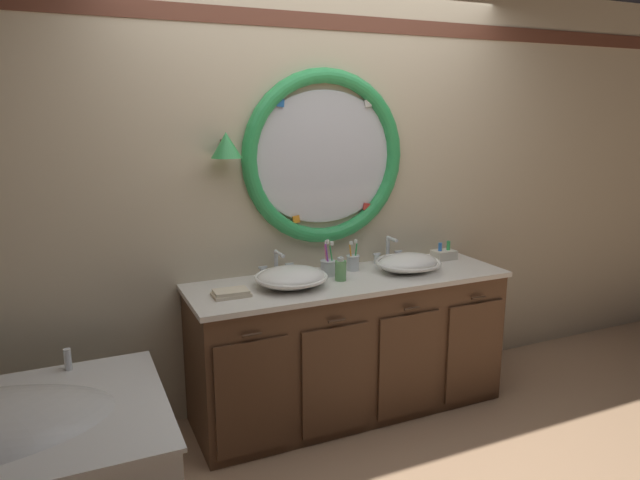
# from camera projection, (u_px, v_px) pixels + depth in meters

# --- Properties ---
(ground_plane) EXTENTS (14.00, 14.00, 0.00)m
(ground_plane) POSITION_uv_depth(u_px,v_px,m) (359.00, 431.00, 3.34)
(ground_plane) COLOR tan
(back_wall_assembly) EXTENTS (6.40, 0.26, 2.60)m
(back_wall_assembly) POSITION_uv_depth(u_px,v_px,m) (317.00, 192.00, 3.57)
(back_wall_assembly) COLOR beige
(back_wall_assembly) RESTS_ON ground_plane
(vanity_counter) EXTENTS (1.93, 0.62, 0.85)m
(vanity_counter) POSITION_uv_depth(u_px,v_px,m) (349.00, 344.00, 3.50)
(vanity_counter) COLOR brown
(vanity_counter) RESTS_ON ground_plane
(sink_basin_left) EXTENTS (0.41, 0.41, 0.11)m
(sink_basin_left) POSITION_uv_depth(u_px,v_px,m) (291.00, 277.00, 3.22)
(sink_basin_left) COLOR white
(sink_basin_left) RESTS_ON vanity_counter
(sink_basin_right) EXTENTS (0.40, 0.40, 0.11)m
(sink_basin_right) POSITION_uv_depth(u_px,v_px,m) (408.00, 263.00, 3.53)
(sink_basin_right) COLOR white
(sink_basin_right) RESTS_ON vanity_counter
(faucet_set_left) EXTENTS (0.22, 0.14, 0.16)m
(faucet_set_left) POSITION_uv_depth(u_px,v_px,m) (277.00, 266.00, 3.42)
(faucet_set_left) COLOR silver
(faucet_set_left) RESTS_ON vanity_counter
(faucet_set_right) EXTENTS (0.21, 0.13, 0.18)m
(faucet_set_right) POSITION_uv_depth(u_px,v_px,m) (388.00, 252.00, 3.74)
(faucet_set_right) COLOR silver
(faucet_set_right) RESTS_ON vanity_counter
(toothbrush_holder_left) EXTENTS (0.09, 0.09, 0.23)m
(toothbrush_holder_left) POSITION_uv_depth(u_px,v_px,m) (328.00, 267.00, 3.44)
(toothbrush_holder_left) COLOR silver
(toothbrush_holder_left) RESTS_ON vanity_counter
(toothbrush_holder_right) EXTENTS (0.08, 0.08, 0.19)m
(toothbrush_holder_right) POSITION_uv_depth(u_px,v_px,m) (353.00, 262.00, 3.56)
(toothbrush_holder_right) COLOR silver
(toothbrush_holder_right) RESTS_ON vanity_counter
(soap_dispenser) EXTENTS (0.07, 0.07, 0.15)m
(soap_dispenser) POSITION_uv_depth(u_px,v_px,m) (341.00, 270.00, 3.34)
(soap_dispenser) COLOR #6BAD66
(soap_dispenser) RESTS_ON vanity_counter
(folded_hand_towel) EXTENTS (0.20, 0.13, 0.03)m
(folded_hand_towel) POSITION_uv_depth(u_px,v_px,m) (231.00, 293.00, 3.07)
(folded_hand_towel) COLOR beige
(folded_hand_towel) RESTS_ON vanity_counter
(toiletry_basket) EXTENTS (0.15, 0.11, 0.12)m
(toiletry_basket) POSITION_uv_depth(u_px,v_px,m) (444.00, 254.00, 3.83)
(toiletry_basket) COLOR beige
(toiletry_basket) RESTS_ON vanity_counter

